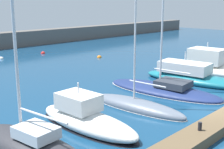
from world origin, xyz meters
name	(u,v)px	position (x,y,z in m)	size (l,w,h in m)	color
ground_plane	(205,115)	(0.00, 0.00, 0.00)	(120.00, 120.00, 0.00)	navy
sailboat_charcoal_nearest	(31,145)	(-10.38, 3.65, 0.35)	(3.18, 7.67, 12.56)	#2D2D33
motorboat_white_second	(86,118)	(-6.56, 4.08, 0.51)	(2.55, 7.41, 2.77)	white
sailboat_slate_third	(137,106)	(-2.11, 3.95, 0.21)	(2.43, 7.53, 13.48)	slate
sailboat_navy_fourth	(163,89)	(2.48, 4.96, 0.26)	(4.33, 10.17, 16.57)	navy
motorboat_teal_fifth	(191,76)	(6.89, 5.01, 0.53)	(3.97, 9.64, 2.96)	#19707F
motorboat_ivory_sixth	(210,67)	(11.44, 5.52, 0.63)	(3.74, 9.88, 3.50)	silver
mooring_buoy_red	(43,54)	(6.35, 27.92, 0.00)	(0.62, 0.62, 0.62)	red
mooring_buoy_orange	(99,58)	(9.66, 19.96, 0.00)	(0.59, 0.59, 0.59)	orange
mooring_buoy_white	(1,59)	(0.32, 28.20, 0.00)	(0.59, 0.59, 0.59)	white
dock_bollard	(200,126)	(-3.65, -1.52, 0.79)	(0.20, 0.20, 0.44)	black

